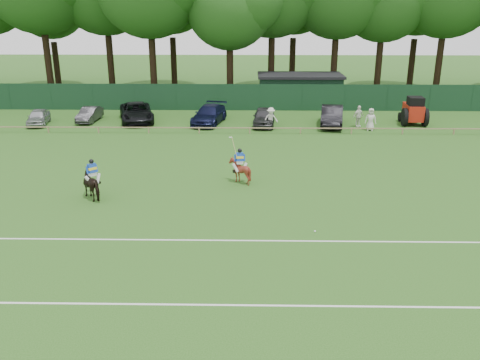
{
  "coord_description": "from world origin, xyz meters",
  "views": [
    {
      "loc": [
        0.93,
        -21.02,
        9.89
      ],
      "look_at": [
        0.5,
        3.0,
        1.4
      ],
      "focal_mm": 38.0,
      "sensor_mm": 36.0,
      "label": 1
    }
  ],
  "objects_px": {
    "sedan_grey": "(90,114)",
    "sedan_navy": "(209,115)",
    "hatch_grey": "(264,117)",
    "polo_ball": "(315,231)",
    "suv_black": "(136,112)",
    "utility_shed": "(300,89)",
    "estate_black": "(332,116)",
    "tractor": "(414,111)",
    "spectator_left": "(271,119)",
    "horse_dark": "(94,184)",
    "sedan_silver": "(38,117)",
    "spectator_right": "(371,119)",
    "horse_chestnut": "(240,171)",
    "spectator_mid": "(358,116)"
  },
  "relations": [
    {
      "from": "spectator_right",
      "to": "spectator_mid",
      "type": "bearing_deg",
      "value": 129.21
    },
    {
      "from": "horse_dark",
      "to": "suv_black",
      "type": "distance_m",
      "value": 18.17
    },
    {
      "from": "estate_black",
      "to": "horse_chestnut",
      "type": "bearing_deg",
      "value": -108.5
    },
    {
      "from": "horse_chestnut",
      "to": "sedan_navy",
      "type": "bearing_deg",
      "value": -87.22
    },
    {
      "from": "sedan_silver",
      "to": "spectator_right",
      "type": "xyz_separation_m",
      "value": [
        27.57,
        -1.6,
        0.26
      ]
    },
    {
      "from": "horse_dark",
      "to": "spectator_right",
      "type": "relative_size",
      "value": 1.03
    },
    {
      "from": "horse_dark",
      "to": "estate_black",
      "type": "distance_m",
      "value": 22.58
    },
    {
      "from": "sedan_navy",
      "to": "tractor",
      "type": "xyz_separation_m",
      "value": [
        17.24,
        -0.12,
        0.37
      ]
    },
    {
      "from": "sedan_grey",
      "to": "estate_black",
      "type": "distance_m",
      "value": 20.78
    },
    {
      "from": "hatch_grey",
      "to": "polo_ball",
      "type": "height_order",
      "value": "hatch_grey"
    },
    {
      "from": "sedan_grey",
      "to": "spectator_right",
      "type": "xyz_separation_m",
      "value": [
        23.61,
        -2.87,
        0.29
      ]
    },
    {
      "from": "sedan_grey",
      "to": "spectator_left",
      "type": "height_order",
      "value": "spectator_left"
    },
    {
      "from": "sedan_navy",
      "to": "hatch_grey",
      "type": "bearing_deg",
      "value": 3.5
    },
    {
      "from": "sedan_grey",
      "to": "hatch_grey",
      "type": "height_order",
      "value": "hatch_grey"
    },
    {
      "from": "suv_black",
      "to": "sedan_navy",
      "type": "distance_m",
      "value": 6.37
    },
    {
      "from": "hatch_grey",
      "to": "horse_dark",
      "type": "bearing_deg",
      "value": -115.44
    },
    {
      "from": "horse_chestnut",
      "to": "polo_ball",
      "type": "xyz_separation_m",
      "value": [
        3.53,
        -6.65,
        -0.66
      ]
    },
    {
      "from": "horse_chestnut",
      "to": "sedan_navy",
      "type": "height_order",
      "value": "sedan_navy"
    },
    {
      "from": "horse_chestnut",
      "to": "tractor",
      "type": "distance_m",
      "value": 20.61
    },
    {
      "from": "estate_black",
      "to": "tractor",
      "type": "distance_m",
      "value": 6.97
    },
    {
      "from": "spectator_left",
      "to": "spectator_right",
      "type": "bearing_deg",
      "value": -13.55
    },
    {
      "from": "estate_black",
      "to": "tractor",
      "type": "relative_size",
      "value": 1.71
    },
    {
      "from": "horse_dark",
      "to": "sedan_silver",
      "type": "bearing_deg",
      "value": -102.94
    },
    {
      "from": "sedan_silver",
      "to": "horse_dark",
      "type": "bearing_deg",
      "value": -70.66
    },
    {
      "from": "sedan_grey",
      "to": "sedan_navy",
      "type": "xyz_separation_m",
      "value": [
        10.44,
        -0.61,
        0.15
      ]
    },
    {
      "from": "horse_dark",
      "to": "spectator_mid",
      "type": "height_order",
      "value": "spectator_mid"
    },
    {
      "from": "spectator_left",
      "to": "utility_shed",
      "type": "relative_size",
      "value": 0.22
    },
    {
      "from": "horse_dark",
      "to": "spectator_left",
      "type": "distance_m",
      "value": 18.26
    },
    {
      "from": "spectator_left",
      "to": "utility_shed",
      "type": "bearing_deg",
      "value": 60.03
    },
    {
      "from": "spectator_right",
      "to": "utility_shed",
      "type": "relative_size",
      "value": 0.21
    },
    {
      "from": "horse_dark",
      "to": "spectator_left",
      "type": "bearing_deg",
      "value": -165.66
    },
    {
      "from": "sedan_navy",
      "to": "polo_ball",
      "type": "bearing_deg",
      "value": -61.62
    },
    {
      "from": "spectator_left",
      "to": "tractor",
      "type": "bearing_deg",
      "value": -3.22
    },
    {
      "from": "sedan_navy",
      "to": "tractor",
      "type": "distance_m",
      "value": 17.24
    },
    {
      "from": "suv_black",
      "to": "hatch_grey",
      "type": "distance_m",
      "value": 11.06
    },
    {
      "from": "sedan_silver",
      "to": "sedan_grey",
      "type": "relative_size",
      "value": 1.02
    },
    {
      "from": "spectator_mid",
      "to": "polo_ball",
      "type": "distance_m",
      "value": 21.42
    },
    {
      "from": "horse_chestnut",
      "to": "utility_shed",
      "type": "distance_m",
      "value": 24.1
    },
    {
      "from": "polo_ball",
      "to": "horse_dark",
      "type": "bearing_deg",
      "value": 160.08
    },
    {
      "from": "sedan_silver",
      "to": "sedan_navy",
      "type": "relative_size",
      "value": 0.72
    },
    {
      "from": "sedan_navy",
      "to": "utility_shed",
      "type": "distance_m",
      "value": 12.04
    },
    {
      "from": "suv_black",
      "to": "hatch_grey",
      "type": "xyz_separation_m",
      "value": [
        10.98,
        -1.31,
        -0.06
      ]
    },
    {
      "from": "sedan_grey",
      "to": "sedan_navy",
      "type": "relative_size",
      "value": 0.71
    },
    {
      "from": "estate_black",
      "to": "utility_shed",
      "type": "bearing_deg",
      "value": 110.41
    },
    {
      "from": "sedan_grey",
      "to": "tractor",
      "type": "bearing_deg",
      "value": 1.85
    },
    {
      "from": "horse_chestnut",
      "to": "spectator_left",
      "type": "relative_size",
      "value": 0.78
    },
    {
      "from": "suv_black",
      "to": "utility_shed",
      "type": "height_order",
      "value": "utility_shed"
    },
    {
      "from": "suv_black",
      "to": "tractor",
      "type": "bearing_deg",
      "value": -17.52
    },
    {
      "from": "suv_black",
      "to": "sedan_navy",
      "type": "relative_size",
      "value": 1.09
    },
    {
      "from": "sedan_navy",
      "to": "spectator_right",
      "type": "xyz_separation_m",
      "value": [
        13.17,
        -2.26,
        0.14
      ]
    }
  ]
}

